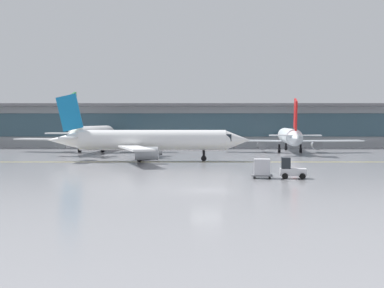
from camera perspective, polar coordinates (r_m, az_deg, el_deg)
ground_plane at (r=45.50m, az=1.52°, el=-4.83°), size 400.00×400.00×0.00m
taxiway_centreline_stripe at (r=77.49m, az=-4.21°, el=-1.87°), size 110.00×1.13×0.01m
terminal_concourse at (r=123.43m, az=0.80°, el=1.98°), size 199.36×11.00×9.60m
gate_airplane_1 at (r=104.60m, az=-10.23°, el=0.93°), size 29.73×32.03×10.61m
gate_airplane_2 at (r=103.64m, az=10.07°, el=0.75°), size 26.82×28.94×9.58m
taxiing_regional_jet at (r=79.36m, az=-4.37°, el=0.34°), size 29.31×27.34×9.74m
baggage_tug at (r=55.76m, az=10.23°, el=-2.63°), size 2.72×1.83×2.10m
cargo_dolly_lead at (r=55.60m, az=7.28°, el=-2.46°), size 2.24×1.79×1.94m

